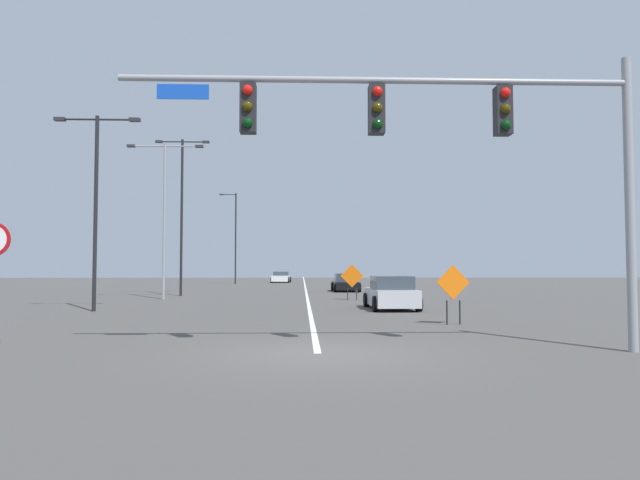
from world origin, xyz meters
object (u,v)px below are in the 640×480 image
at_px(street_lamp_near_left, 96,195).
at_px(car_white_approaching, 281,277).
at_px(street_lamp_far_left, 165,206).
at_px(car_black_distant, 346,283).
at_px(traffic_signal_assembly, 445,129).
at_px(street_lamp_mid_right, 235,234).
at_px(construction_sign_left_lane, 352,278).
at_px(construction_sign_right_lane, 453,286).
at_px(car_silver_passing, 391,294).
at_px(street_lamp_mid_left, 182,205).

xyz_separation_m(street_lamp_near_left, car_white_approaching, (6.12, 43.95, -4.19)).
bearing_deg(street_lamp_far_left, car_black_distant, 42.30).
xyz_separation_m(traffic_signal_assembly, street_lamp_mid_right, (-10.41, 50.33, 0.60)).
xyz_separation_m(traffic_signal_assembly, street_lamp_far_left, (-10.89, 20.50, 0.48)).
bearing_deg(street_lamp_far_left, car_white_approaching, 81.28).
height_order(street_lamp_mid_right, street_lamp_near_left, street_lamp_mid_right).
relative_size(street_lamp_mid_right, car_black_distant, 2.34).
bearing_deg(construction_sign_left_lane, car_white_approaching, 98.16).
distance_m(street_lamp_near_left, street_lamp_far_left, 8.80).
xyz_separation_m(construction_sign_right_lane, car_white_approaching, (-7.21, 49.79, -0.59)).
distance_m(traffic_signal_assembly, street_lamp_mid_right, 51.40).
relative_size(construction_sign_left_lane, construction_sign_right_lane, 1.05).
bearing_deg(traffic_signal_assembly, car_silver_passing, 86.37).
xyz_separation_m(street_lamp_mid_right, car_silver_passing, (11.20, -37.81, -4.73)).
height_order(street_lamp_mid_left, car_black_distant, street_lamp_mid_left).
bearing_deg(construction_sign_right_lane, car_silver_passing, 97.92).
relative_size(street_lamp_mid_right, street_lamp_near_left, 1.22).
relative_size(street_lamp_near_left, construction_sign_left_lane, 4.12).
height_order(street_lamp_mid_left, construction_sign_left_lane, street_lamp_mid_left).
relative_size(street_lamp_mid_right, car_white_approaching, 2.16).
distance_m(traffic_signal_assembly, car_white_approaching, 56.11).
distance_m(street_lamp_far_left, car_black_distant, 15.72).
relative_size(traffic_signal_assembly, car_white_approaching, 2.41).
distance_m(traffic_signal_assembly, construction_sign_left_lane, 19.72).
distance_m(street_lamp_near_left, car_white_approaching, 44.57).
relative_size(car_silver_passing, car_black_distant, 0.97).
bearing_deg(car_silver_passing, traffic_signal_assembly, -93.63).
bearing_deg(car_white_approaching, car_black_distant, -77.17).
bearing_deg(street_lamp_mid_right, street_lamp_mid_left, -90.63).
bearing_deg(traffic_signal_assembly, street_lamp_mid_right, 101.68).
distance_m(street_lamp_mid_left, car_white_approaching, 32.32).
distance_m(street_lamp_mid_left, car_black_distant, 13.66).
xyz_separation_m(street_lamp_mid_left, car_silver_passing, (11.49, -11.68, -5.09)).
bearing_deg(street_lamp_mid_left, street_lamp_mid_right, 89.37).
height_order(construction_sign_right_lane, car_silver_passing, construction_sign_right_lane).
bearing_deg(car_silver_passing, car_black_distant, 91.82).
height_order(street_lamp_mid_left, car_white_approaching, street_lamp_mid_left).
relative_size(construction_sign_left_lane, car_white_approaching, 0.43).
relative_size(street_lamp_mid_left, construction_sign_left_lane, 5.05).
bearing_deg(traffic_signal_assembly, construction_sign_right_lane, 73.76).
relative_size(street_lamp_mid_left, car_white_approaching, 2.16).
distance_m(street_lamp_near_left, street_lamp_mid_left, 12.53).
xyz_separation_m(construction_sign_right_lane, car_black_distant, (-1.50, 24.71, -0.59)).
xyz_separation_m(construction_sign_left_lane, construction_sign_right_lane, (2.01, -13.50, -0.03)).
distance_m(construction_sign_right_lane, car_black_distant, 24.76).
height_order(traffic_signal_assembly, street_lamp_near_left, street_lamp_near_left).
bearing_deg(street_lamp_near_left, car_silver_passing, 3.62).
bearing_deg(car_silver_passing, street_lamp_near_left, -176.38).
height_order(street_lamp_mid_left, construction_sign_right_lane, street_lamp_mid_left).
relative_size(street_lamp_near_left, car_black_distant, 1.91).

